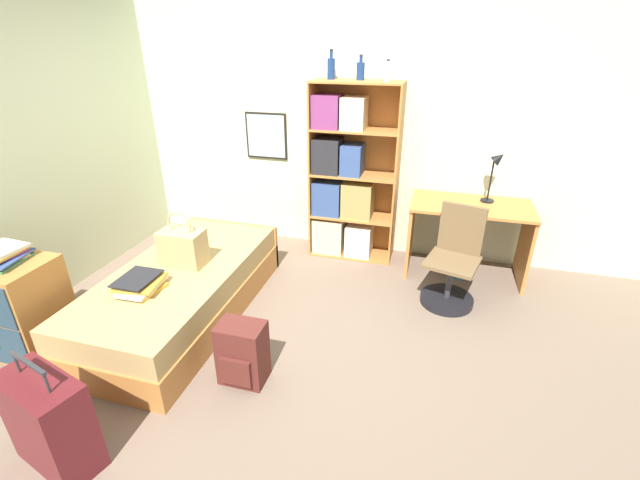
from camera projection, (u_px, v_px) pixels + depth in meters
ground_plane at (269, 328)px, 3.45m from camera, size 14.00×14.00×0.00m
wall_back at (325, 126)px, 4.38m from camera, size 10.00×0.09×2.60m
wall_left at (20, 152)px, 3.39m from camera, size 0.06×10.00×2.60m
bed at (183, 291)px, 3.56m from camera, size 0.94×1.99×0.44m
handbag at (183, 247)px, 3.45m from camera, size 0.35×0.22×0.46m
book_stack_on_bed at (140, 284)px, 3.13m from camera, size 0.34×0.35×0.10m
suitcase at (50, 422)px, 2.26m from camera, size 0.54×0.36×0.70m
dresser at (21, 307)px, 3.10m from camera, size 0.51×0.48×0.71m
bookcase at (344, 182)px, 4.33m from camera, size 0.86×0.36×1.77m
bottle_green at (331, 68)px, 3.95m from camera, size 0.07×0.07×0.26m
bottle_brown at (361, 70)px, 3.89m from camera, size 0.07×0.07×0.22m
bottle_clear at (387, 73)px, 3.76m from camera, size 0.06×0.06×0.19m
desk at (468, 227)px, 4.05m from camera, size 1.09×0.60×0.73m
desk_lamp at (496, 167)px, 3.87m from camera, size 0.17×0.12×0.49m
desk_chair at (452, 273)px, 3.71m from camera, size 0.51×0.51×0.86m
backpack at (242, 353)px, 2.85m from camera, size 0.31×0.24×0.44m
waste_bin at (460, 264)px, 4.16m from camera, size 0.24×0.24×0.26m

